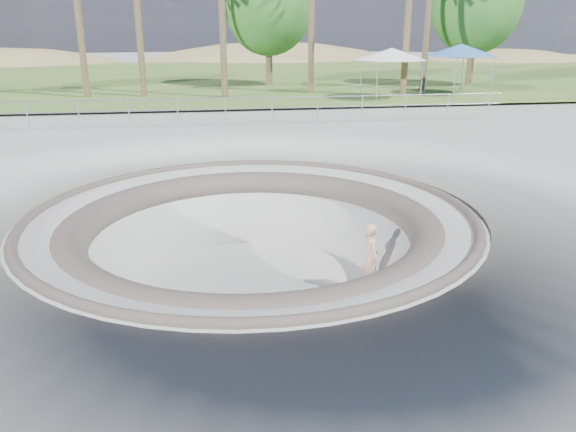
% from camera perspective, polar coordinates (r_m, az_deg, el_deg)
% --- Properties ---
extents(ground, '(180.00, 180.00, 0.00)m').
position_cam_1_polar(ground, '(12.87, -3.74, 0.20)').
color(ground, '#A3A39E').
rests_on(ground, ground).
extents(skate_bowl, '(14.00, 14.00, 4.10)m').
position_cam_1_polar(skate_bowl, '(13.56, -3.58, -7.15)').
color(skate_bowl, '#A3A39E').
rests_on(skate_bowl, ground).
extents(grass_strip, '(180.00, 36.00, 0.12)m').
position_cam_1_polar(grass_strip, '(46.33, -7.67, 13.85)').
color(grass_strip, '#425F26').
rests_on(grass_strip, ground).
extents(distant_hills, '(103.20, 45.00, 28.60)m').
position_cam_1_polar(distant_hills, '(70.38, -4.79, 9.66)').
color(distant_hills, olive).
rests_on(distant_hills, ground).
extents(safety_railing, '(25.00, 0.06, 1.03)m').
position_cam_1_polar(safety_railing, '(24.42, -6.37, 10.68)').
color(safety_railing, '#979A9F').
rests_on(safety_railing, ground).
extents(skateboard, '(0.81, 0.40, 0.08)m').
position_cam_1_polar(skateboard, '(13.52, 8.24, -7.45)').
color(skateboard, olive).
rests_on(skateboard, ground).
extents(skater, '(0.42, 0.61, 1.64)m').
position_cam_1_polar(skater, '(13.17, 8.41, -4.17)').
color(skater, tan).
rests_on(skater, skateboard).
extents(canopy_white, '(5.28, 5.28, 2.68)m').
position_cam_1_polar(canopy_white, '(31.90, 10.49, 15.86)').
color(canopy_white, '#979A9F').
rests_on(canopy_white, ground).
extents(canopy_blue, '(5.41, 5.41, 2.82)m').
position_cam_1_polar(canopy_blue, '(34.85, 17.18, 15.79)').
color(canopy_blue, '#979A9F').
rests_on(canopy_blue, ground).
extents(bushy_tree_mid, '(5.66, 5.14, 8.16)m').
position_cam_1_polar(bushy_tree_mid, '(38.55, -1.99, 20.48)').
color(bushy_tree_mid, brown).
rests_on(bushy_tree_mid, ground).
extents(bushy_tree_right, '(5.90, 5.37, 8.52)m').
position_cam_1_polar(bushy_tree_right, '(40.41, 18.59, 19.82)').
color(bushy_tree_right, brown).
rests_on(bushy_tree_right, ground).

